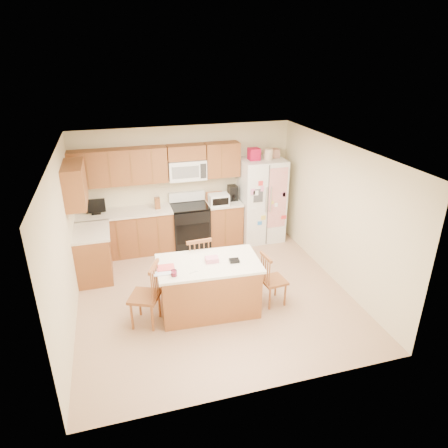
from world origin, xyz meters
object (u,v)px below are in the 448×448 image
object	(u,v)px
refrigerator	(261,199)
island	(209,286)
windsor_chair_left	(146,296)
windsor_chair_back	(197,265)
windsor_chair_right	(272,280)
stove	(190,225)

from	to	relation	value
refrigerator	island	bearing A→B (deg)	-127.20
windsor_chair_left	windsor_chair_back	world-z (taller)	windsor_chair_back
windsor_chair_right	windsor_chair_back	bearing A→B (deg)	146.32
windsor_chair_back	windsor_chair_right	world-z (taller)	windsor_chair_back
stove	island	world-z (taller)	stove
island	windsor_chair_right	size ratio (longest dim) A/B	1.83
windsor_chair_left	windsor_chair_right	size ratio (longest dim) A/B	1.13
stove	windsor_chair_right	xyz separation A→B (m)	(0.86, -2.47, -0.04)
island	windsor_chair_right	distance (m)	1.05
refrigerator	windsor_chair_back	distance (m)	2.50
windsor_chair_back	island	bearing A→B (deg)	-85.76
refrigerator	windsor_chair_back	size ratio (longest dim) A/B	1.96
windsor_chair_back	windsor_chair_right	xyz separation A→B (m)	(1.09, -0.72, -0.06)
island	windsor_chair_right	bearing A→B (deg)	-5.61
island	windsor_chair_left	xyz separation A→B (m)	(-0.99, -0.08, 0.05)
stove	island	xyz separation A→B (m)	(-0.18, -2.37, -0.03)
stove	windsor_chair_left	bearing A→B (deg)	-115.44
stove	windsor_chair_right	distance (m)	2.62
stove	island	size ratio (longest dim) A/B	0.67
windsor_chair_left	island	bearing A→B (deg)	4.83
stove	refrigerator	xyz separation A→B (m)	(1.57, -0.06, 0.45)
island	windsor_chair_back	distance (m)	0.63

